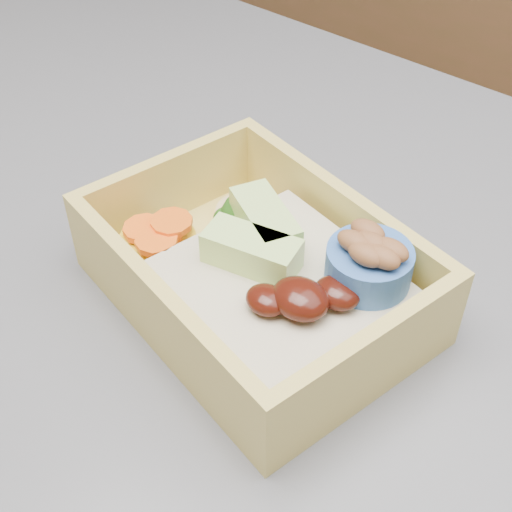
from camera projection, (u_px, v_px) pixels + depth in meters
The scene contains 1 object.
bento_box at pixel (265, 276), 0.44m from camera, with size 0.23×0.19×0.07m.
Camera 1 is at (0.29, -0.26, 1.25)m, focal length 50.00 mm.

